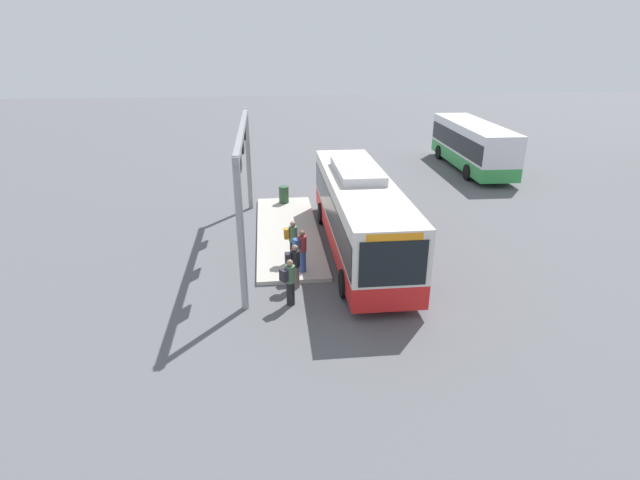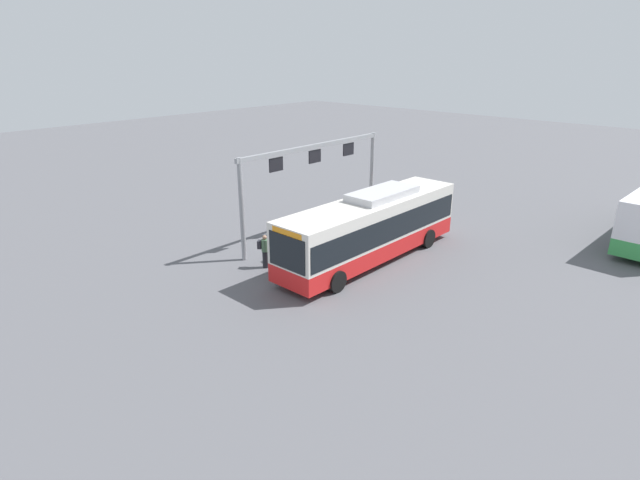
# 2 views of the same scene
# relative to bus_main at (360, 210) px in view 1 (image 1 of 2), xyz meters

# --- Properties ---
(ground_plane) EXTENTS (120.00, 120.00, 0.00)m
(ground_plane) POSITION_rel_bus_main_xyz_m (0.01, -0.00, -1.81)
(ground_plane) COLOR #56565B
(platform_curb) EXTENTS (10.00, 2.80, 0.16)m
(platform_curb) POSITION_rel_bus_main_xyz_m (-2.20, -2.90, -1.73)
(platform_curb) COLOR #B2ADA3
(platform_curb) RESTS_ON ground
(bus_main) EXTENTS (11.44, 2.77, 3.46)m
(bus_main) POSITION_rel_bus_main_xyz_m (0.00, 0.00, 0.00)
(bus_main) COLOR red
(bus_main) RESTS_ON ground
(bus_background_left) EXTENTS (9.89, 2.88, 3.10)m
(bus_background_left) POSITION_rel_bus_main_xyz_m (-12.87, 10.22, -0.04)
(bus_background_left) COLOR green
(bus_background_left) RESTS_ON ground
(person_boarding) EXTENTS (0.39, 0.56, 1.67)m
(person_boarding) POSITION_rel_bus_main_xyz_m (3.04, -2.91, -0.92)
(person_boarding) COLOR slate
(person_boarding) RESTS_ON ground
(person_waiting_near) EXTENTS (0.54, 0.60, 1.67)m
(person_waiting_near) POSITION_rel_bus_main_xyz_m (4.26, -3.16, -0.92)
(person_waiting_near) COLOR black
(person_waiting_near) RESTS_ON ground
(person_waiting_mid) EXTENTS (0.37, 0.55, 1.67)m
(person_waiting_mid) POSITION_rel_bus_main_xyz_m (1.07, -2.86, -0.76)
(person_waiting_mid) COLOR black
(person_waiting_mid) RESTS_ON platform_curb
(person_waiting_far) EXTENTS (0.49, 0.60, 1.67)m
(person_waiting_far) POSITION_rel_bus_main_xyz_m (2.09, -2.58, -0.76)
(person_waiting_far) COLOR #334C8C
(person_waiting_far) RESTS_ON platform_curb
(platform_sign_gantry) EXTENTS (10.84, 0.24, 5.20)m
(platform_sign_gantry) POSITION_rel_bus_main_xyz_m (-0.90, -4.66, 2.02)
(platform_sign_gantry) COLOR gray
(platform_sign_gantry) RESTS_ON ground
(trash_bin) EXTENTS (0.52, 0.52, 0.90)m
(trash_bin) POSITION_rel_bus_main_xyz_m (-6.38, -2.88, -1.20)
(trash_bin) COLOR #2D5133
(trash_bin) RESTS_ON platform_curb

